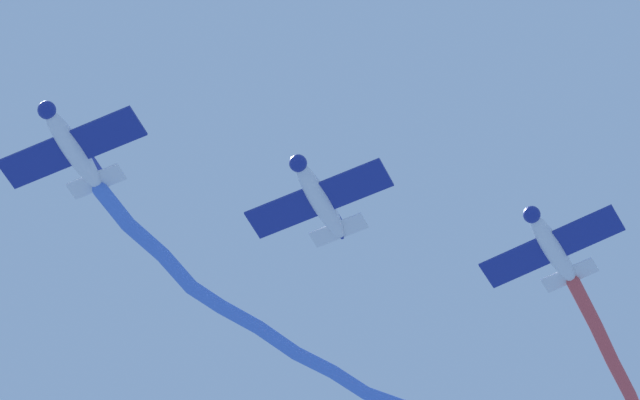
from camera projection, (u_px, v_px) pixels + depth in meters
airplane_lead at (72, 147)px, 64.89m from camera, size 5.90×6.80×1.83m
smoke_trail_lead at (268, 326)px, 73.57m from camera, size 24.68×9.14×4.69m
airplane_left_wing at (319, 198)px, 66.87m from camera, size 5.87×6.86×1.83m
airplane_right_wing at (551, 246)px, 68.86m from camera, size 5.69×7.07×1.83m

